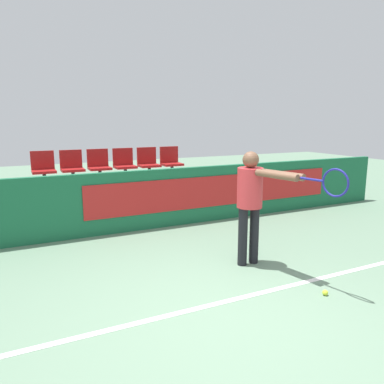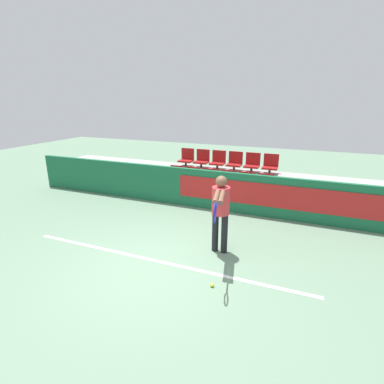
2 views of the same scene
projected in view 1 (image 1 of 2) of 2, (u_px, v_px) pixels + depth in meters
ground_plane at (234, 317)px, 3.88m from camera, size 30.00×30.00×0.00m
court_baseline at (218, 303)px, 4.16m from camera, size 5.88×0.08×0.01m
barrier_wall at (136, 201)px, 6.82m from camera, size 12.04×0.14×1.11m
bleacher_tier_front at (126, 213)px, 7.32m from camera, size 11.64×0.86×0.41m
bleacher_tier_middle at (114, 195)px, 8.03m from camera, size 11.64×0.86×0.83m
stadium_chair_0 at (49, 195)px, 6.74m from camera, size 0.44×0.38×0.57m
stadium_chair_1 at (80, 193)px, 6.97m from camera, size 0.44×0.38×0.57m
stadium_chair_2 at (110, 190)px, 7.21m from camera, size 0.44×0.38×0.57m
stadium_chair_3 at (137, 188)px, 7.45m from camera, size 0.44×0.38×0.57m
stadium_chair_4 at (163, 186)px, 7.68m from camera, size 0.44×0.38×0.57m
stadium_chair_5 at (187, 184)px, 7.92m from camera, size 0.44×0.38×0.57m
stadium_chair_6 at (43, 167)px, 7.41m from camera, size 0.44×0.38×0.57m
stadium_chair_7 at (72, 166)px, 7.65m from camera, size 0.44×0.38×0.57m
stadium_chair_8 at (99, 164)px, 7.88m from camera, size 0.44×0.38×0.57m
stadium_chair_9 at (124, 163)px, 8.12m from camera, size 0.44×0.38×0.57m
stadium_chair_10 at (148, 162)px, 8.36m from camera, size 0.44×0.38×0.57m
stadium_chair_11 at (171, 160)px, 8.59m from camera, size 0.44×0.38×0.57m
tennis_player at (254, 196)px, 5.07m from camera, size 0.50×1.56×1.59m
tennis_ball at (325, 293)px, 4.35m from camera, size 0.07×0.07×0.07m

